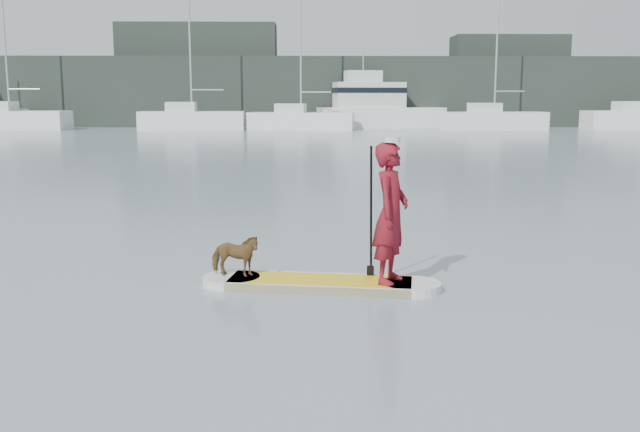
{
  "coord_description": "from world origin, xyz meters",
  "views": [
    {
      "loc": [
        -0.28,
        -11.57,
        2.59
      ],
      "look_at": [
        -0.1,
        -2.09,
        1.0
      ],
      "focal_mm": 40.0,
      "sensor_mm": 36.0,
      "label": 1
    }
  ],
  "objects_px": {
    "paddler": "(391,213)",
    "motor_yacht_a": "(376,107)",
    "sailboat_b": "(9,118)",
    "sailboat_c": "(191,119)",
    "sailboat_e": "(493,119)",
    "sailboat_d": "(300,119)",
    "dog": "(235,255)",
    "paddleboard": "(320,283)"
  },
  "relations": [
    {
      "from": "paddler",
      "to": "motor_yacht_a",
      "type": "height_order",
      "value": "motor_yacht_a"
    },
    {
      "from": "sailboat_b",
      "to": "sailboat_c",
      "type": "relative_size",
      "value": 1.16
    },
    {
      "from": "sailboat_e",
      "to": "sailboat_b",
      "type": "bearing_deg",
      "value": 171.33
    },
    {
      "from": "paddler",
      "to": "sailboat_c",
      "type": "height_order",
      "value": "sailboat_c"
    },
    {
      "from": "sailboat_d",
      "to": "dog",
      "type": "bearing_deg",
      "value": -83.06
    },
    {
      "from": "paddler",
      "to": "sailboat_c",
      "type": "distance_m",
      "value": 48.2
    },
    {
      "from": "paddleboard",
      "to": "motor_yacht_a",
      "type": "relative_size",
      "value": 0.31
    },
    {
      "from": "paddleboard",
      "to": "dog",
      "type": "height_order",
      "value": "dog"
    },
    {
      "from": "dog",
      "to": "sailboat_e",
      "type": "relative_size",
      "value": 0.06
    },
    {
      "from": "sailboat_c",
      "to": "motor_yacht_a",
      "type": "xyz_separation_m",
      "value": [
        14.79,
        3.35,
        0.88
      ]
    },
    {
      "from": "paddler",
      "to": "sailboat_d",
      "type": "relative_size",
      "value": 0.16
    },
    {
      "from": "motor_yacht_a",
      "to": "paddler",
      "type": "bearing_deg",
      "value": -103.68
    },
    {
      "from": "sailboat_e",
      "to": "paddleboard",
      "type": "bearing_deg",
      "value": -114.15
    },
    {
      "from": "paddleboard",
      "to": "sailboat_c",
      "type": "xyz_separation_m",
      "value": [
        -9.23,
        46.96,
        0.8
      ]
    },
    {
      "from": "paddler",
      "to": "sailboat_e",
      "type": "xyz_separation_m",
      "value": [
        13.56,
        46.89,
        -0.23
      ]
    },
    {
      "from": "sailboat_e",
      "to": "dog",
      "type": "bearing_deg",
      "value": -115.53
    },
    {
      "from": "sailboat_b",
      "to": "sailboat_c",
      "type": "bearing_deg",
      "value": -0.11
    },
    {
      "from": "paddler",
      "to": "sailboat_d",
      "type": "distance_m",
      "value": 47.1
    },
    {
      "from": "paddler",
      "to": "sailboat_c",
      "type": "xyz_separation_m",
      "value": [
        -10.17,
        47.11,
        -0.2
      ]
    },
    {
      "from": "paddler",
      "to": "sailboat_b",
      "type": "bearing_deg",
      "value": 50.88
    },
    {
      "from": "paddler",
      "to": "sailboat_b",
      "type": "distance_m",
      "value": 54.05
    },
    {
      "from": "dog",
      "to": "paddler",
      "type": "bearing_deg",
      "value": -90.52
    },
    {
      "from": "sailboat_d",
      "to": "paddleboard",
      "type": "bearing_deg",
      "value": -81.62
    },
    {
      "from": "sailboat_c",
      "to": "sailboat_d",
      "type": "xyz_separation_m",
      "value": [
        8.54,
        -0.05,
        0.0
      ]
    },
    {
      "from": "paddler",
      "to": "sailboat_e",
      "type": "distance_m",
      "value": 48.81
    },
    {
      "from": "paddler",
      "to": "sailboat_e",
      "type": "relative_size",
      "value": 0.16
    },
    {
      "from": "paddler",
      "to": "sailboat_e",
      "type": "height_order",
      "value": "sailboat_e"
    },
    {
      "from": "sailboat_d",
      "to": "motor_yacht_a",
      "type": "bearing_deg",
      "value": 36.08
    },
    {
      "from": "sailboat_d",
      "to": "motor_yacht_a",
      "type": "distance_m",
      "value": 7.17
    },
    {
      "from": "dog",
      "to": "sailboat_c",
      "type": "bearing_deg",
      "value": 18.36
    },
    {
      "from": "sailboat_d",
      "to": "sailboat_b",
      "type": "bearing_deg",
      "value": -174.94
    },
    {
      "from": "sailboat_e",
      "to": "motor_yacht_a",
      "type": "height_order",
      "value": "sailboat_e"
    },
    {
      "from": "motor_yacht_a",
      "to": "sailboat_d",
      "type": "bearing_deg",
      "value": -159.91
    },
    {
      "from": "sailboat_c",
      "to": "sailboat_e",
      "type": "height_order",
      "value": "sailboat_e"
    },
    {
      "from": "paddler",
      "to": "dog",
      "type": "bearing_deg",
      "value": 104.56
    },
    {
      "from": "sailboat_b",
      "to": "paddleboard",
      "type": "bearing_deg",
      "value": -59.98
    },
    {
      "from": "dog",
      "to": "motor_yacht_a",
      "type": "bearing_deg",
      "value": 0.93
    },
    {
      "from": "paddleboard",
      "to": "motor_yacht_a",
      "type": "distance_m",
      "value": 50.65
    },
    {
      "from": "sailboat_d",
      "to": "motor_yacht_a",
      "type": "xyz_separation_m",
      "value": [
        6.25,
        3.4,
        0.88
      ]
    },
    {
      "from": "paddler",
      "to": "motor_yacht_a",
      "type": "xyz_separation_m",
      "value": [
        4.62,
        50.47,
        0.69
      ]
    },
    {
      "from": "dog",
      "to": "sailboat_c",
      "type": "height_order",
      "value": "sailboat_c"
    },
    {
      "from": "paddleboard",
      "to": "dog",
      "type": "xyz_separation_m",
      "value": [
        -1.18,
        0.19,
        0.36
      ]
    }
  ]
}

